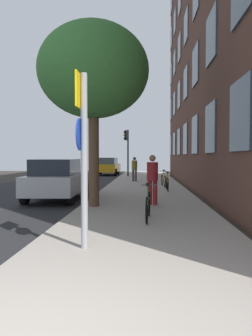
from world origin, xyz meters
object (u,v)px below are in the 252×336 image
at_px(bicycle_1, 167,183).
at_px(pedestrian_0, 152,176).
at_px(car_0, 57,179).
at_px(car_1, 108,166).
at_px(bicycle_2, 163,180).
at_px(sign_post, 83,146).
at_px(pedestrian_1, 134,167).
at_px(tree_near, 93,72).
at_px(bicycle_0, 148,205).
at_px(traffic_light, 127,145).

bearing_deg(bicycle_1, pedestrian_0, -99.85).
xyz_separation_m(bicycle_1, car_0, (-4.53, -2.83, 0.37)).
relative_size(car_0, car_1, 0.99).
xyz_separation_m(bicycle_2, car_0, (-4.47, -4.95, 0.37)).
relative_size(sign_post, bicycle_2, 1.80).
xyz_separation_m(pedestrian_1, car_1, (-2.80, 9.04, -0.18)).
bearing_deg(sign_post, bicycle_2, 80.23).
xyz_separation_m(tree_near, bicycle_2, (2.66, 7.14, -4.00)).
distance_m(bicycle_2, car_1, 13.39).
xyz_separation_m(bicycle_0, pedestrian_0, (0.17, 2.64, 0.58)).
height_order(bicycle_0, pedestrian_0, pedestrian_0).
height_order(sign_post, car_1, sign_post).
xyz_separation_m(bicycle_0, car_1, (-3.57, 22.00, 0.35)).
relative_size(bicycle_0, car_0, 0.41).
height_order(bicycle_0, car_1, car_1).
bearing_deg(bicycle_0, sign_post, -113.68).
height_order(bicycle_2, car_1, car_1).
bearing_deg(traffic_light, car_1, 117.98).
bearing_deg(car_1, pedestrian_1, -72.81).
bearing_deg(tree_near, traffic_light, 89.39).
relative_size(pedestrian_0, car_0, 0.39).
bearing_deg(pedestrian_0, pedestrian_1, 95.22).
xyz_separation_m(pedestrian_0, car_0, (-3.73, 1.79, -0.23)).
distance_m(pedestrian_1, car_1, 9.46).
bearing_deg(bicycle_1, traffic_light, 103.06).
distance_m(bicycle_1, car_1, 15.42).
height_order(bicycle_1, pedestrian_0, pedestrian_0).
xyz_separation_m(traffic_light, pedestrian_0, (1.74, -15.60, -1.63)).
xyz_separation_m(sign_post, bicycle_1, (2.14, 9.92, -1.45)).
xyz_separation_m(pedestrian_0, car_1, (-3.74, 19.36, -0.23)).
bearing_deg(car_1, pedestrian_0, -79.07).
bearing_deg(bicycle_2, pedestrian_1, 115.19).
relative_size(sign_post, pedestrian_1, 1.93).
xyz_separation_m(traffic_light, bicycle_0, (1.58, -18.25, -2.22)).
distance_m(sign_post, bicycle_1, 10.25).
bearing_deg(car_1, car_0, -89.96).
bearing_deg(bicycle_0, tree_near, 127.96).
distance_m(bicycle_0, pedestrian_0, 2.71).
relative_size(bicycle_0, bicycle_1, 1.11).
distance_m(sign_post, tree_near, 5.55).
xyz_separation_m(traffic_light, bicycle_2, (2.49, -8.86, -2.24)).
height_order(traffic_light, bicycle_1, traffic_light).
height_order(traffic_light, car_1, traffic_light).
bearing_deg(bicycle_2, traffic_light, 105.66).
bearing_deg(sign_post, car_1, 95.57).
height_order(sign_post, car_0, sign_post).
distance_m(sign_post, pedestrian_1, 15.65).
xyz_separation_m(traffic_light, car_1, (-1.99, 3.75, -1.87)).
distance_m(traffic_light, bicycle_0, 18.45).
relative_size(tree_near, bicycle_2, 3.47).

